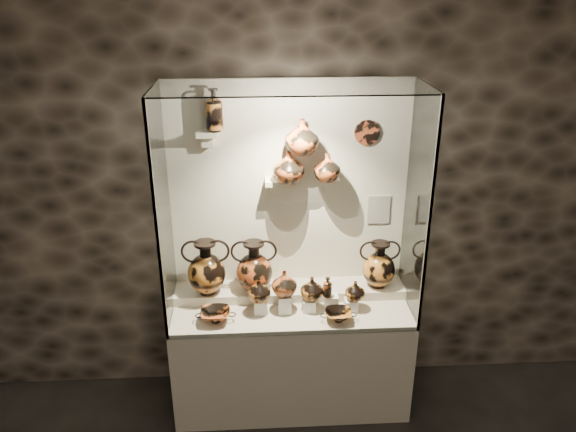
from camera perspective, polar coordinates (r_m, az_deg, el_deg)
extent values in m
cube|color=black|center=(4.01, 0.08, 2.56)|extent=(5.00, 0.02, 3.20)
cube|color=beige|center=(4.32, 0.33, -14.07)|extent=(1.70, 0.60, 0.80)
cube|color=beige|center=(4.08, 0.35, -9.43)|extent=(1.68, 0.58, 0.03)
cube|color=beige|center=(4.21, 0.19, -7.74)|extent=(1.70, 0.25, 0.10)
cube|color=beige|center=(4.01, 0.08, 2.54)|extent=(1.70, 0.03, 1.60)
cube|color=white|center=(3.44, 0.70, -1.07)|extent=(1.70, 0.01, 1.60)
cube|color=white|center=(3.76, -12.61, 0.50)|extent=(0.01, 0.60, 1.60)
cube|color=white|center=(3.86, 13.02, 1.08)|extent=(0.01, 0.60, 1.60)
cube|color=white|center=(3.49, 0.41, 12.99)|extent=(1.70, 0.60, 0.01)
cube|color=gray|center=(3.49, -13.19, -1.33)|extent=(0.02, 0.02, 1.60)
cube|color=gray|center=(3.60, 14.15, -0.67)|extent=(0.02, 0.02, 1.60)
cube|color=silver|center=(3.99, -2.79, -9.12)|extent=(0.09, 0.09, 0.10)
cube|color=silver|center=(3.99, -0.33, -8.87)|extent=(0.09, 0.09, 0.13)
cube|color=silver|center=(4.01, 2.13, -9.03)|extent=(0.09, 0.09, 0.09)
cube|color=silver|center=(4.02, 4.43, -8.76)|extent=(0.09, 0.09, 0.12)
cube|color=silver|center=(4.05, 6.41, -8.91)|extent=(0.09, 0.09, 0.08)
cube|color=beige|center=(3.80, -8.23, 8.29)|extent=(0.14, 0.12, 0.04)
cube|color=beige|center=(3.90, -1.32, 3.49)|extent=(0.14, 0.12, 0.04)
cube|color=beige|center=(3.84, 1.65, 6.35)|extent=(0.10, 0.12, 0.04)
cube|color=beige|center=(3.93, 4.24, 3.59)|extent=(0.14, 0.12, 0.04)
imported|color=#BF6D24|center=(3.92, -2.98, -7.50)|extent=(0.18, 0.18, 0.17)
imported|color=#BC4F21|center=(3.92, -0.37, -6.81)|extent=(0.22, 0.22, 0.18)
imported|color=#BF6D24|center=(3.96, 2.44, -7.32)|extent=(0.18, 0.18, 0.17)
imported|color=#BF6D24|center=(4.00, 6.82, -7.52)|extent=(0.18, 0.18, 0.15)
imported|color=#BC4F21|center=(3.80, 0.08, 5.06)|extent=(0.22, 0.22, 0.22)
imported|color=#BC4F21|center=(3.74, 1.42, 8.06)|extent=(0.30, 0.30, 0.24)
imported|color=#BC4F21|center=(3.85, 3.99, 4.98)|extent=(0.24, 0.24, 0.19)
cylinder|color=#B54623|center=(3.92, 8.03, 8.39)|extent=(0.18, 0.02, 0.18)
cube|color=beige|center=(4.13, 9.21, 0.65)|extent=(0.16, 0.01, 0.22)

